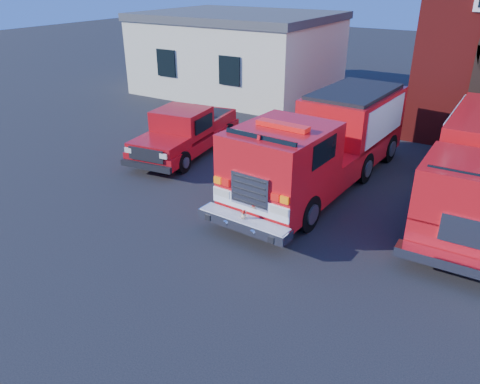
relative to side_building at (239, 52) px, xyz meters
The scene contains 4 objects.
ground 15.96m from the side_building, 55.30° to the right, with size 100.00×100.00×0.00m, color black.
side_building is the anchor object (origin of this frame).
fire_engine 13.73m from the side_building, 46.19° to the right, with size 2.99×9.08×2.76m.
pickup_truck 10.76m from the side_building, 68.59° to the right, with size 2.68×5.70×1.80m.
Camera 1 is at (5.73, -10.32, 6.40)m, focal length 35.00 mm.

